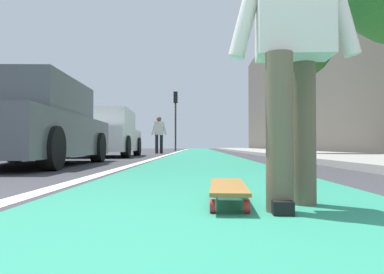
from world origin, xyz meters
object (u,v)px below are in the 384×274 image
(parked_car_near, at_px, (29,125))
(pedestrian_distant, at_px, (159,132))
(traffic_light, at_px, (176,110))
(skater_person, at_px, (293,36))
(parked_car_mid, at_px, (105,134))
(skateboard, at_px, (228,188))
(street_tree_mid, at_px, (301,48))

(parked_car_near, relative_size, pedestrian_distant, 2.70)
(parked_car_near, bearing_deg, traffic_light, -3.84)
(skater_person, height_order, parked_car_mid, skater_person)
(skateboard, xyz_separation_m, parked_car_mid, (9.82, 3.12, 0.62))
(skateboard, distance_m, skater_person, 0.92)
(skateboard, relative_size, street_tree_mid, 0.18)
(street_tree_mid, bearing_deg, pedestrian_distant, 46.98)
(skater_person, distance_m, traffic_light, 24.80)
(skateboard, relative_size, pedestrian_distant, 0.51)
(skater_person, height_order, traffic_light, traffic_light)
(skater_person, xyz_separation_m, pedestrian_distant, (15.08, 2.27, 0.02))
(skater_person, distance_m, pedestrian_distant, 15.25)
(parked_car_near, xyz_separation_m, traffic_light, (20.21, -1.36, 2.19))
(pedestrian_distant, bearing_deg, traffic_light, -1.17)
(parked_car_near, relative_size, traffic_light, 1.08)
(street_tree_mid, xyz_separation_m, pedestrian_distant, (4.78, 5.13, -2.58))
(traffic_light, distance_m, pedestrian_distant, 9.75)
(street_tree_mid, height_order, pedestrian_distant, street_tree_mid)
(traffic_light, xyz_separation_m, pedestrian_distant, (-9.55, 0.20, -1.94))
(skater_person, bearing_deg, street_tree_mid, -15.48)
(parked_car_near, bearing_deg, street_tree_mid, -46.90)
(parked_car_near, xyz_separation_m, street_tree_mid, (5.88, -6.29, 2.84))
(skater_person, height_order, pedestrian_distant, pedestrian_distant)
(skateboard, xyz_separation_m, skater_person, (-0.15, -0.35, 0.84))
(skater_person, xyz_separation_m, parked_car_near, (4.42, 3.43, -0.24))
(pedestrian_distant, bearing_deg, skateboard, -172.65)
(skater_person, relative_size, parked_car_mid, 0.38)
(skateboard, relative_size, traffic_light, 0.20)
(skateboard, bearing_deg, street_tree_mid, -17.49)
(pedestrian_distant, bearing_deg, parked_car_near, 173.78)
(skater_person, height_order, street_tree_mid, street_tree_mid)
(skateboard, bearing_deg, parked_car_mid, 17.63)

